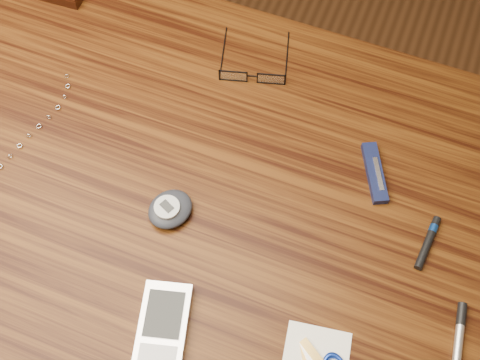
{
  "coord_description": "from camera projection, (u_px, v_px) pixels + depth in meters",
  "views": [
    {
      "loc": [
        0.22,
        -0.38,
        1.56
      ],
      "look_at": [
        0.06,
        0.01,
        0.76
      ],
      "focal_mm": 45.0,
      "sensor_mm": 36.0,
      "label": 1
    }
  ],
  "objects": [
    {
      "name": "ground",
      "position": [
        217.0,
        312.0,
        1.58
      ],
      "size": [
        3.8,
        3.8,
        0.0
      ],
      "primitive_type": "plane",
      "color": "#472814",
      "rests_on": "ground"
    },
    {
      "name": "desk",
      "position": [
        204.0,
        206.0,
        1.01
      ],
      "size": [
        1.0,
        0.7,
        0.75
      ],
      "color": "#3A1D09",
      "rests_on": "ground"
    },
    {
      "name": "eyeglasses",
      "position": [
        253.0,
        75.0,
        0.99
      ],
      "size": [
        0.14,
        0.14,
        0.02
      ],
      "color": "black",
      "rests_on": "desk"
    },
    {
      "name": "pda_phone",
      "position": [
        163.0,
        327.0,
        0.8
      ],
      "size": [
        0.09,
        0.13,
        0.02
      ],
      "color": "silver",
      "rests_on": "desk"
    },
    {
      "name": "pedometer",
      "position": [
        170.0,
        209.0,
        0.88
      ],
      "size": [
        0.08,
        0.09,
        0.03
      ],
      "color": "black",
      "rests_on": "desk"
    },
    {
      "name": "pocket_knife",
      "position": [
        375.0,
        173.0,
        0.91
      ],
      "size": [
        0.07,
        0.1,
        0.01
      ],
      "color": "black",
      "rests_on": "desk"
    },
    {
      "name": "silver_pen",
      "position": [
        458.0,
        347.0,
        0.79
      ],
      "size": [
        0.03,
        0.15,
        0.01
      ],
      "color": "silver",
      "rests_on": "desk"
    },
    {
      "name": "black_blue_pen",
      "position": [
        428.0,
        241.0,
        0.86
      ],
      "size": [
        0.02,
        0.09,
        0.01
      ],
      "color": "black",
      "rests_on": "desk"
    }
  ]
}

